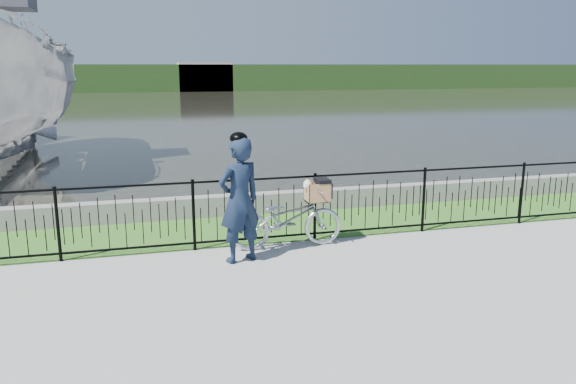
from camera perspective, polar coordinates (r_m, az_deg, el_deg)
name	(u,v)px	position (r m, az deg, el deg)	size (l,w,h in m)	color
ground	(281,280)	(7.78, -0.76, -8.94)	(120.00, 120.00, 0.00)	gray
grass_strip	(245,228)	(10.18, -4.39, -3.67)	(60.00, 2.00, 0.01)	#366920
water	(163,108)	(40.15, -12.61, 8.32)	(120.00, 120.00, 0.00)	#27271E
quay_wall	(235,205)	(11.08, -5.37, -1.29)	(60.00, 0.30, 0.40)	slate
fence	(256,211)	(9.08, -3.27, -1.95)	(14.00, 0.06, 1.15)	black
far_treeline	(151,78)	(67.05, -13.79, 11.20)	(120.00, 6.00, 3.00)	#234119
far_building_right	(205,77)	(65.98, -8.45, 11.49)	(6.00, 3.00, 3.20)	#A39382
bicycle_rig	(288,218)	(8.99, -0.03, -2.64)	(1.82, 0.63, 1.12)	#B0B5BC
cyclist	(239,199)	(8.28, -4.96, -0.71)	(0.80, 0.67, 1.94)	#121E33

